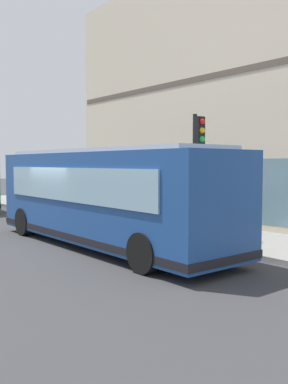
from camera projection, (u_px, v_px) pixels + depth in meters
ground at (71, 242)px, 14.35m from camera, size 120.00×120.00×0.00m
sidewalk_curb at (169, 228)px, 17.09m from camera, size 3.58×40.00×0.15m
building_corner at (265, 102)px, 20.61m from camera, size 8.93×18.41×11.19m
city_bus_nearside at (104, 198)px, 13.52m from camera, size 2.61×10.04×3.07m
traffic_light_near_corner at (197, 152)px, 14.03m from camera, size 0.32×0.49×4.09m
fire_hydrant at (147, 216)px, 17.42m from camera, size 0.35×0.35×0.74m
pedestrian_near_building_entrance at (105, 195)px, 19.89m from camera, size 0.32×0.32×1.78m
pedestrian_walking_along_curb at (100, 197)px, 18.74m from camera, size 0.32×0.32×1.74m
pedestrian_near_hydrant at (135, 196)px, 19.76m from camera, size 0.32×0.32×1.73m
newspaper_vending_box at (242, 220)px, 15.30m from camera, size 0.44×0.43×0.90m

